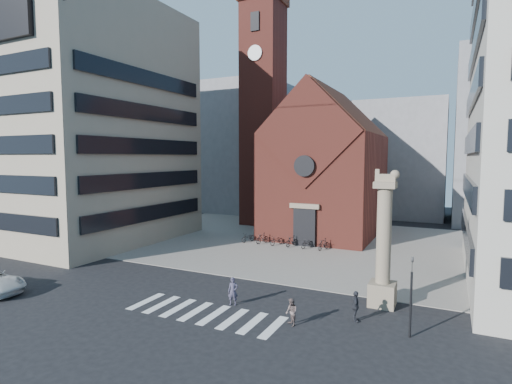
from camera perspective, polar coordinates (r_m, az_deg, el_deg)
ground at (r=28.04m, az=-4.84°, el=-14.62°), size 120.00×120.00×0.00m
piazza at (r=44.80m, az=7.81°, el=-7.13°), size 46.00×30.00×0.05m
zebra_crossing at (r=25.39m, az=-7.35°, el=-16.78°), size 10.20×3.20×0.01m
church at (r=49.60m, az=10.10°, el=3.29°), size 12.00×16.65×18.00m
campanile at (r=56.22m, az=1.04°, el=11.47°), size 5.50×5.50×31.20m
building_left at (r=49.91m, az=-23.25°, el=8.73°), size 18.00×20.00×26.00m
bg_block_left at (r=71.10m, az=-2.21°, el=6.29°), size 16.00×14.00×22.00m
bg_block_mid at (r=68.07m, az=19.66°, el=4.38°), size 14.00×12.00×18.00m
lion_column at (r=26.57m, az=17.76°, el=-8.19°), size 1.63×1.60×8.68m
traffic_light at (r=22.85m, az=21.28°, el=-13.52°), size 0.13×0.16×4.30m
pedestrian_0 at (r=26.21m, az=-3.30°, el=-13.97°), size 0.75×0.61×1.78m
pedestrian_1 at (r=23.36m, az=5.09°, el=-16.73°), size 0.94×0.94×1.54m
pedestrian_2 at (r=24.42m, az=14.03°, el=-15.57°), size 0.66×1.11×1.78m
scooter_0 at (r=44.35m, az=-1.11°, el=-6.50°), size 1.27×2.05×1.02m
scooter_1 at (r=43.60m, az=0.90°, el=-6.63°), size 1.12×1.95×1.13m
scooter_2 at (r=42.93m, az=2.99°, el=-6.90°), size 1.27×2.05×1.02m
scooter_3 at (r=42.29m, az=5.14°, el=-7.01°), size 1.12×1.95×1.13m
scooter_4 at (r=41.74m, az=7.35°, el=-7.28°), size 1.27×2.05×1.02m
scooter_5 at (r=41.23m, az=9.62°, el=-7.38°), size 1.12×1.95×1.13m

